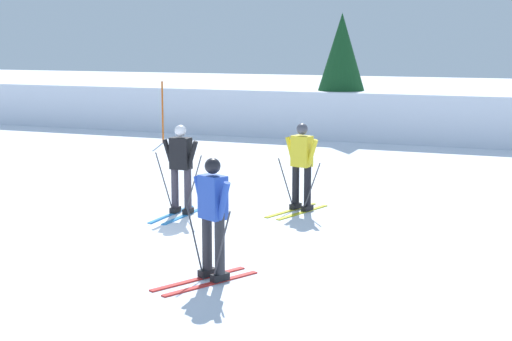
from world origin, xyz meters
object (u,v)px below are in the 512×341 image
object	(u,v)px
skier_blue	(212,215)
trail_marker_pole	(163,112)
skier_yellow	(301,164)
conifer_far_left	(342,63)
skier_black	(181,167)

from	to	relation	value
skier_blue	trail_marker_pole	xyz separation A→B (m)	(-7.67, 12.52, 0.08)
skier_yellow	conifer_far_left	bearing A→B (deg)	102.16
skier_blue	conifer_far_left	size ratio (longest dim) A/B	0.41
skier_yellow	skier_blue	bearing A→B (deg)	-86.47
skier_yellow	conifer_far_left	world-z (taller)	conifer_far_left
skier_yellow	trail_marker_pole	size ratio (longest dim) A/B	0.86
skier_blue	skier_yellow	world-z (taller)	same
skier_blue	skier_yellow	bearing A→B (deg)	93.53
skier_yellow	conifer_far_left	size ratio (longest dim) A/B	0.41
trail_marker_pole	conifer_far_left	xyz separation A→B (m)	(4.91, 3.60, 1.53)
skier_blue	trail_marker_pole	size ratio (longest dim) A/B	0.86
skier_black	trail_marker_pole	size ratio (longest dim) A/B	0.86
skier_black	trail_marker_pole	distance (m)	10.49
skier_black	skier_blue	size ratio (longest dim) A/B	1.00
skier_blue	conifer_far_left	bearing A→B (deg)	99.72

